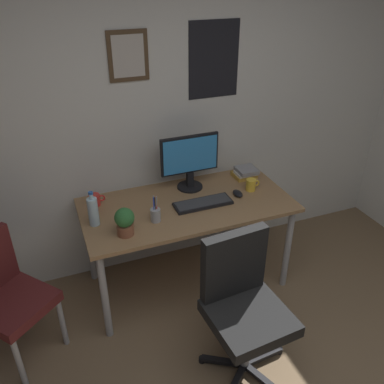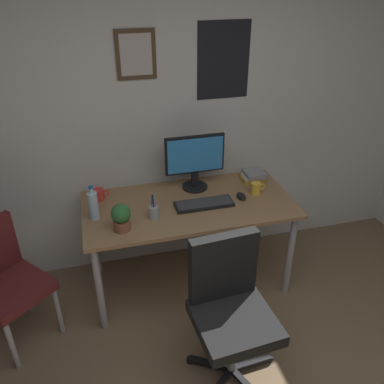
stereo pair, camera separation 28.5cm
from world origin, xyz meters
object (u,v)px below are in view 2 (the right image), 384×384
office_chair (230,305)px  computer_mouse (241,196)px  side_chair (4,278)px  monitor (195,160)px  book_stack_left (253,176)px  water_bottle (93,205)px  coffee_mug_far (99,194)px  pen_cup (154,212)px  potted_plant (121,216)px  keyboard (204,204)px  coffee_mug_near (256,188)px

office_chair → computer_mouse: office_chair is taller
side_chair → monitor: monitor is taller
book_stack_left → monitor: bearing=179.3°
water_bottle → coffee_mug_far: water_bottle is taller
monitor → pen_cup: monitor is taller
coffee_mug_far → pen_cup: bearing=-46.1°
coffee_mug_far → side_chair: bearing=-146.9°
coffee_mug_far → potted_plant: bearing=-74.7°
water_bottle → office_chair: bearing=-48.3°
pen_cup → potted_plant: bearing=-161.1°
side_chair → coffee_mug_far: size_ratio=7.36×
keyboard → computer_mouse: (0.30, 0.03, 0.01)m
side_chair → keyboard: 1.44m
book_stack_left → computer_mouse: bearing=-128.1°
side_chair → water_bottle: size_ratio=3.47×
side_chair → book_stack_left: size_ratio=4.90×
computer_mouse → book_stack_left: size_ratio=0.62×
coffee_mug_near → pen_cup: pen_cup is taller
keyboard → computer_mouse: size_ratio=3.91×
office_chair → water_bottle: size_ratio=3.76×
computer_mouse → monitor: bearing=139.3°
side_chair → pen_cup: pen_cup is taller
office_chair → computer_mouse: size_ratio=8.64×
computer_mouse → coffee_mug_far: bearing=166.1°
office_chair → book_stack_left: bearing=62.2°
coffee_mug_near → coffee_mug_far: 1.19m
office_chair → pen_cup: size_ratio=4.75×
water_bottle → potted_plant: size_ratio=1.29×
keyboard → potted_plant: (-0.61, -0.16, 0.09)m
water_bottle → coffee_mug_far: size_ratio=2.13×
monitor → pen_cup: 0.56m
office_chair → book_stack_left: office_chair is taller
keyboard → pen_cup: (-0.39, -0.08, 0.04)m
monitor → coffee_mug_far: size_ratio=3.87×
computer_mouse → water_bottle: bearing=179.8°
side_chair → monitor: bearing=17.1°
side_chair → coffee_mug_near: (1.84, 0.22, 0.30)m
book_stack_left → side_chair: bearing=-167.3°
coffee_mug_near → potted_plant: potted_plant is taller
book_stack_left → potted_plant: bearing=-158.7°
office_chair → coffee_mug_near: (0.50, 0.85, 0.27)m
side_chair → potted_plant: size_ratio=4.49×
side_chair → office_chair: bearing=-24.9°
monitor → pen_cup: size_ratio=2.30×
side_chair → pen_cup: bearing=4.2°
computer_mouse → pen_cup: bearing=-171.1°
computer_mouse → potted_plant: (-0.91, -0.19, 0.09)m
side_chair → coffee_mug_far: bearing=33.1°
potted_plant → water_bottle: bearing=131.8°
office_chair → monitor: 1.16m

